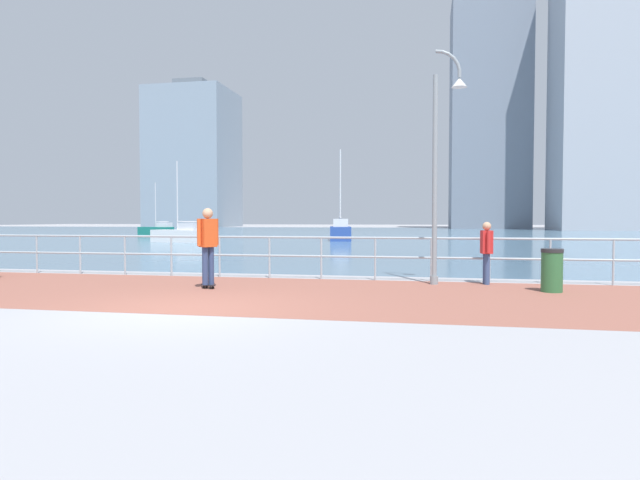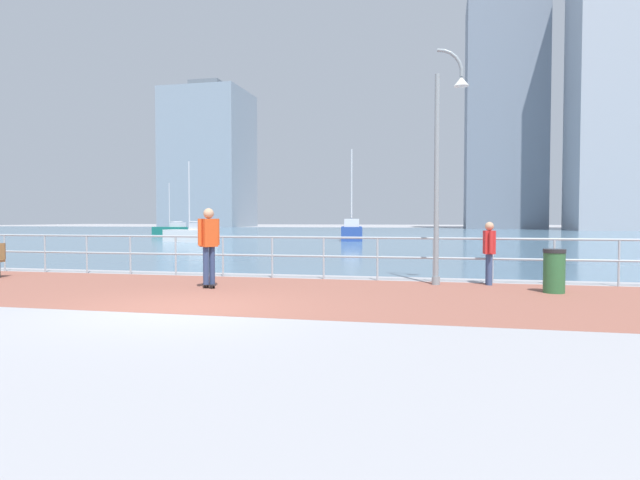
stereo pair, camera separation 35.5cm
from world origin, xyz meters
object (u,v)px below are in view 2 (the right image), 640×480
object	(u,v)px
sailboat_white	(191,234)
sailboat_teal	(352,232)
bystander	(489,248)
skateboarder	(209,240)
sailboat_yellow	(171,230)
trash_bin	(554,271)
lamppost	(444,155)

from	to	relation	value
sailboat_white	sailboat_teal	size ratio (longest dim) A/B	0.82
bystander	skateboarder	bearing A→B (deg)	-161.68
sailboat_white	sailboat_yellow	xyz separation A→B (m)	(-9.98, 15.81, -0.03)
skateboarder	bystander	world-z (taller)	skateboarder
sailboat_white	sailboat_teal	distance (m)	11.47
bystander	sailboat_white	world-z (taller)	sailboat_white
bystander	sailboat_teal	bearing A→B (deg)	106.44
trash_bin	skateboarder	bearing A→B (deg)	-173.22
sailboat_white	trash_bin	bearing A→B (deg)	-49.04
trash_bin	sailboat_white	distance (m)	29.19
bystander	sailboat_yellow	world-z (taller)	sailboat_yellow
sailboat_yellow	bystander	bearing A→B (deg)	-52.77
sailboat_yellow	lamppost	bearing A→B (deg)	-54.03
bystander	trash_bin	distance (m)	1.75
sailboat_yellow	sailboat_teal	bearing A→B (deg)	-27.60
skateboarder	sailboat_white	distance (m)	25.74
sailboat_white	sailboat_yellow	world-z (taller)	sailboat_white
trash_bin	bystander	bearing A→B (deg)	136.46
lamppost	sailboat_white	xyz separation A→B (m)	(-16.83, 21.13, -2.55)
skateboarder	trash_bin	distance (m)	7.52
skateboarder	lamppost	bearing A→B (deg)	19.30
lamppost	skateboarder	size ratio (longest dim) A/B	3.07
sailboat_yellow	trash_bin	bearing A→B (deg)	-52.44
lamppost	sailboat_yellow	xyz separation A→B (m)	(-26.81, 36.94, -2.58)
lamppost	sailboat_yellow	world-z (taller)	lamppost
bystander	trash_bin	bearing A→B (deg)	-43.54
bystander	sailboat_white	xyz separation A→B (m)	(-17.90, 20.87, -0.34)
bystander	sailboat_teal	size ratio (longest dim) A/B	0.22
sailboat_white	sailboat_yellow	bearing A→B (deg)	122.25
trash_bin	sailboat_teal	size ratio (longest dim) A/B	0.14
skateboarder	trash_bin	size ratio (longest dim) A/B	1.94
trash_bin	sailboat_yellow	world-z (taller)	sailboat_yellow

